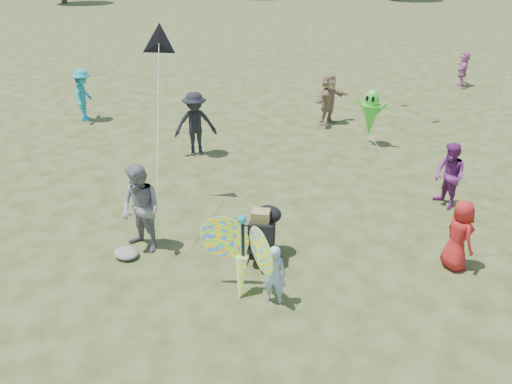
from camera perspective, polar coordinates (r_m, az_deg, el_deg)
ground at (r=9.50m, az=-3.89°, el=-9.68°), size 160.00×160.00×0.00m
child_girl at (r=8.59m, az=2.10°, el=-9.38°), size 0.48×0.39×1.14m
adult_man at (r=10.09m, az=-13.02°, el=-1.91°), size 0.92×0.74×1.83m
grey_bag at (r=10.32m, az=-14.64°, el=-6.77°), size 0.53×0.44×0.17m
crowd_a at (r=10.12m, az=22.20°, el=-4.58°), size 0.81×0.80×1.41m
crowd_b at (r=14.61m, az=-6.95°, el=7.72°), size 1.37×1.34×1.88m
crowd_d at (r=17.45m, az=8.31°, el=10.47°), size 0.88×1.67×1.72m
crowd_e at (r=12.38m, az=21.21°, el=1.73°), size 0.97×0.95×1.57m
crowd_i at (r=18.58m, az=-19.10°, el=10.41°), size 1.18×1.33×1.79m
crowd_j at (r=24.03m, az=22.57°, el=12.89°), size 0.68×1.44×1.49m
jogging_stroller at (r=9.70m, az=0.82°, el=-4.42°), size 0.78×1.15×1.09m
butterfly_kite at (r=8.68m, az=-1.64°, el=-7.24°), size 1.74×0.75×1.75m
delta_kite_rig at (r=11.26m, az=-11.05°, el=16.26°), size 1.91×2.26×2.65m
alien_kite at (r=15.65m, az=12.95°, el=8.63°), size 1.12×0.69×1.74m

